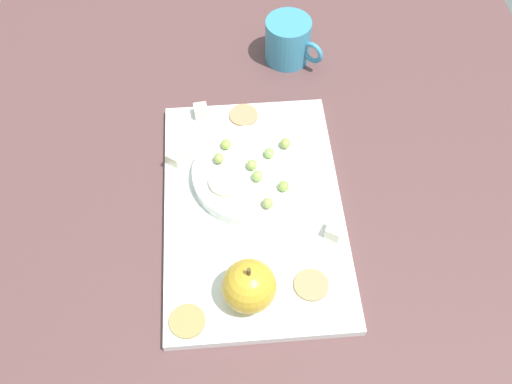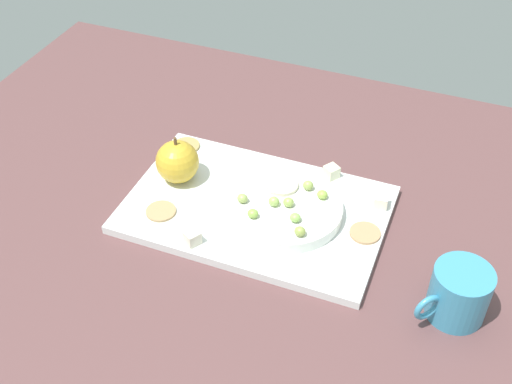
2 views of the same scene
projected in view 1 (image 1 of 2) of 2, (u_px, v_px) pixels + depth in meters
The scene contains 21 objects.
table at pixel (281, 245), 80.71cm from camera, with size 112.05×95.70×3.88cm, color brown.
platter at pixel (253, 208), 81.04cm from camera, with size 39.10×25.14×1.39cm, color white.
serving_dish at pixel (251, 174), 82.34cm from camera, with size 16.88×16.88×1.97cm, color white.
apple_whole at pixel (249, 286), 69.81cm from camera, with size 6.85×6.85×6.85cm, color gold.
apple_stem at pixel (249, 272), 66.48cm from camera, with size 0.50×0.50×1.20cm, color brown.
cheese_cube_0 at pixel (201, 111), 89.14cm from camera, with size 2.03×2.03×2.03cm, color #F9E9CB.
cheese_cube_1 at pixel (334, 231), 76.94cm from camera, with size 2.03×2.03×2.03cm, color silver.
cheese_cube_2 at pixel (176, 158), 83.96cm from camera, with size 2.03×2.03×2.03cm, color #F0EEC5.
cracker_0 at pixel (187, 321), 70.67cm from camera, with size 4.54×4.54×0.40cm, color tan.
cracker_1 at pixel (311, 285), 73.42cm from camera, with size 4.54×4.54×0.40cm, color tan.
cracker_2 at pixel (244, 115), 89.75cm from camera, with size 4.54×4.54×0.40cm, color tan.
grape_0 at pixel (269, 153), 82.44cm from camera, with size 1.63×1.47×1.32cm, color #93C35C.
grape_1 at pixel (252, 165), 81.15cm from camera, with size 1.63×1.47×1.47cm, color #99B657.
grape_2 at pixel (268, 203), 77.54cm from camera, with size 1.63×1.47×1.40cm, color #9AB05C.
grape_3 at pixel (284, 186), 79.15cm from camera, with size 1.63×1.47×1.35cm, color #91BA4E.
grape_4 at pixel (258, 176), 80.00cm from camera, with size 1.63×1.47×1.53cm, color #9CC25E.
grape_5 at pixel (226, 144), 83.34cm from camera, with size 1.63×1.47×1.35cm, color #98BA4B.
grape_6 at pixel (285, 143), 83.34cm from camera, with size 1.63×1.47×1.49cm, color #98AC50.
grape_7 at pixel (219, 158), 81.77cm from camera, with size 1.63×1.47×1.52cm, color #9AB158.
apple_slice_0 at pixel (226, 182), 80.01cm from camera, with size 4.96×4.96×0.60cm, color beige.
cup at pixel (288, 41), 96.21cm from camera, with size 8.82×9.39×7.64cm.
Camera 1 is at (-38.55, 6.64, 73.02)cm, focal length 39.89 mm.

